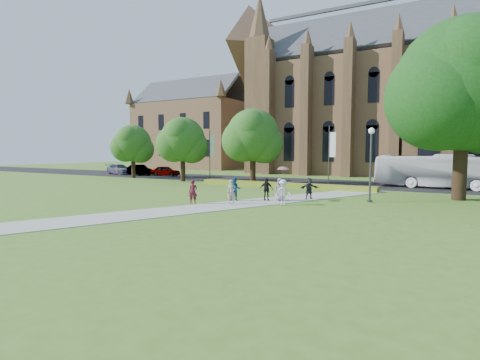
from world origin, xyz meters
The scene contains 25 objects.
ground centered at (0.00, 0.00, 0.00)m, with size 160.00×160.00×0.00m, color #4A7021.
road centered at (0.00, 20.00, 0.01)m, with size 160.00×10.00×0.02m, color black.
footpath centered at (0.00, 1.00, 0.02)m, with size 3.20×30.00×0.04m, color #B2B2A8.
flower_hedge centered at (-2.00, 13.20, 0.23)m, with size 18.00×1.40×0.45m, color #AE9A22.
cathedral centered at (10.00, 39.73, 12.98)m, with size 52.60×18.25×28.00m.
building_west centered at (-34.00, 42.00, 9.21)m, with size 22.00×14.00×18.30m.
streetlamp centered at (7.50, 6.50, 3.30)m, with size 0.44×0.44×5.24m.
large_tree centered at (13.00, 11.00, 8.37)m, with size 9.60×9.60×13.20m.
street_tree_0 centered at (-15.00, 14.00, 4.87)m, with size 5.20×5.20×7.50m.
street_tree_1 centered at (-6.00, 14.50, 5.22)m, with size 5.60×5.60×8.05m.
street_tree_2 centered at (-24.00, 15.00, 4.53)m, with size 4.80×4.80×6.95m.
banner_pole_0 centered at (2.11, 15.20, 3.39)m, with size 0.70×0.10×6.00m.
banner_pole_1 centered at (-11.89, 15.20, 3.39)m, with size 0.70×0.10×6.00m.
tour_coach centered at (11.51, 19.72, 1.66)m, with size 2.75×11.75×3.27m, color silver.
car_0 centered at (-22.69, 19.82, 0.73)m, with size 1.67×4.15×1.41m, color gray.
car_1 centered at (-26.72, 18.82, 0.79)m, with size 1.62×4.65×1.53m, color gray.
car_2 centered at (-31.27, 19.29, 0.77)m, with size 2.11×5.19×1.51m, color gray.
pedestrian_0 centered at (-2.76, -0.49, 0.84)m, with size 0.59×0.38×1.60m, color #531320.
pedestrian_1 centered at (-1.00, 2.18, 0.87)m, with size 0.81×0.63×1.67m, color navy.
pedestrian_2 centered at (2.74, 2.09, 0.88)m, with size 1.08×0.62×1.68m, color silver.
pedestrian_3 centered at (0.84, 3.49, 0.85)m, with size 0.95×0.40×1.63m, color black.
pedestrian_4 centered at (1.83, 3.69, 0.86)m, with size 0.80×0.52×1.65m, color gray.
pedestrian_5 centered at (3.29, 5.75, 0.84)m, with size 1.47×0.47×1.59m, color #24232A.
pedestrian_6 centered at (-0.43, 0.68, 0.86)m, with size 0.60×0.39×1.63m, color #A7948B.
parasol centered at (2.01, 3.79, 2.05)m, with size 0.83×0.83×0.73m, color #EFA8B2.
Camera 1 is at (12.43, -20.87, 3.70)m, focal length 28.00 mm.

